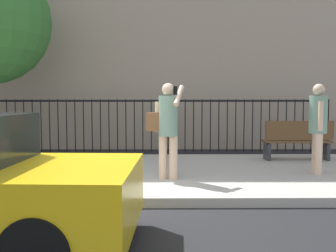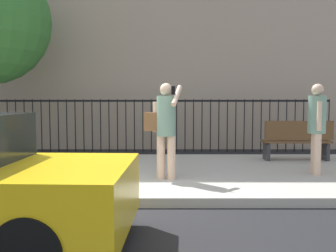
% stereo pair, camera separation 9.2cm
% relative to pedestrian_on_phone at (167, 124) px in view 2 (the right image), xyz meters
% --- Properties ---
extents(ground_plane, '(60.00, 60.00, 0.00)m').
position_rel_pedestrian_on_phone_xyz_m(ground_plane, '(-1.08, -1.35, -1.17)').
color(ground_plane, black).
extents(sidewalk, '(28.00, 4.40, 0.15)m').
position_rel_pedestrian_on_phone_xyz_m(sidewalk, '(-1.08, 0.85, -1.10)').
color(sidewalk, '#B2ADA3').
rests_on(sidewalk, ground).
extents(iron_fence, '(12.03, 0.04, 1.60)m').
position_rel_pedestrian_on_phone_xyz_m(iron_fence, '(-1.08, 4.55, -0.15)').
color(iron_fence, black).
rests_on(iron_fence, ground).
extents(pedestrian_on_phone, '(0.71, 0.52, 1.75)m').
position_rel_pedestrian_on_phone_xyz_m(pedestrian_on_phone, '(0.00, 0.00, 0.00)').
color(pedestrian_on_phone, beige).
rests_on(pedestrian_on_phone, sidewalk).
extents(pedestrian_walking, '(0.39, 0.49, 1.76)m').
position_rel_pedestrian_on_phone_xyz_m(pedestrian_walking, '(2.94, 0.45, -0.01)').
color(pedestrian_walking, beige).
rests_on(pedestrian_walking, sidewalk).
extents(street_bench, '(1.60, 0.45, 0.95)m').
position_rel_pedestrian_on_phone_xyz_m(street_bench, '(3.12, 2.07, -0.52)').
color(street_bench, brown).
rests_on(street_bench, sidewalk).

